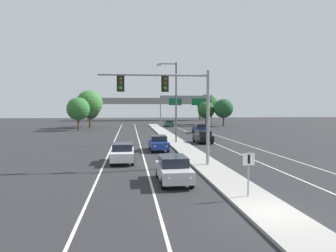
% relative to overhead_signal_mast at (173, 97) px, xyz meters
% --- Properties ---
extents(ground_plane, '(260.00, 260.00, 0.00)m').
position_rel_overhead_signal_mast_xyz_m(ground_plane, '(2.65, -11.59, -5.36)').
color(ground_plane, '#28282B').
extents(median_island, '(2.40, 110.00, 0.15)m').
position_rel_overhead_signal_mast_xyz_m(median_island, '(2.65, 6.41, -5.28)').
color(median_island, '#9E9B93').
rests_on(median_island, ground).
extents(lane_stripe_oncoming_center, '(0.14, 100.00, 0.01)m').
position_rel_overhead_signal_mast_xyz_m(lane_stripe_oncoming_center, '(-2.05, 13.41, -5.35)').
color(lane_stripe_oncoming_center, silver).
rests_on(lane_stripe_oncoming_center, ground).
extents(lane_stripe_receding_center, '(0.14, 100.00, 0.01)m').
position_rel_overhead_signal_mast_xyz_m(lane_stripe_receding_center, '(7.35, 13.41, -5.35)').
color(lane_stripe_receding_center, silver).
rests_on(lane_stripe_receding_center, ground).
extents(edge_stripe_left, '(0.14, 100.00, 0.01)m').
position_rel_overhead_signal_mast_xyz_m(edge_stripe_left, '(-5.35, 13.41, -5.35)').
color(edge_stripe_left, silver).
rests_on(edge_stripe_left, ground).
extents(edge_stripe_right, '(0.14, 100.00, 0.01)m').
position_rel_overhead_signal_mast_xyz_m(edge_stripe_right, '(10.65, 13.41, -5.35)').
color(edge_stripe_right, silver).
rests_on(edge_stripe_right, ground).
extents(overhead_signal_mast, '(8.38, 0.44, 7.20)m').
position_rel_overhead_signal_mast_xyz_m(overhead_signal_mast, '(0.00, 0.00, 0.00)').
color(overhead_signal_mast, gray).
rests_on(overhead_signal_mast, median_island).
extents(median_sign_post, '(0.60, 0.10, 2.20)m').
position_rel_overhead_signal_mast_xyz_m(median_sign_post, '(2.52, -9.12, -3.77)').
color(median_sign_post, gray).
rests_on(median_sign_post, median_island).
extents(street_lamp_median, '(2.58, 0.28, 10.00)m').
position_rel_overhead_signal_mast_xyz_m(street_lamp_median, '(2.31, 16.37, 0.44)').
color(street_lamp_median, '#4C4C51').
rests_on(street_lamp_median, median_island).
extents(car_oncoming_silver, '(1.87, 4.49, 1.58)m').
position_rel_overhead_signal_mast_xyz_m(car_oncoming_silver, '(-0.68, -5.10, -4.54)').
color(car_oncoming_silver, '#B7B7BC').
rests_on(car_oncoming_silver, ground).
extents(car_oncoming_white, '(1.86, 4.49, 1.58)m').
position_rel_overhead_signal_mast_xyz_m(car_oncoming_white, '(-3.88, 2.48, -4.54)').
color(car_oncoming_white, silver).
rests_on(car_oncoming_white, ground).
extents(car_oncoming_blue, '(1.88, 4.49, 1.58)m').
position_rel_overhead_signal_mast_xyz_m(car_oncoming_blue, '(-0.29, 9.60, -4.54)').
color(car_oncoming_blue, navy).
rests_on(car_oncoming_blue, ground).
extents(car_receding_black, '(1.91, 4.51, 1.58)m').
position_rel_overhead_signal_mast_xyz_m(car_receding_black, '(5.96, 16.27, -4.54)').
color(car_receding_black, black).
rests_on(car_receding_black, ground).
extents(car_receding_navy, '(1.93, 4.51, 1.58)m').
position_rel_overhead_signal_mast_xyz_m(car_receding_navy, '(8.96, 32.20, -4.54)').
color(car_receding_navy, '#141E4C').
rests_on(car_receding_navy, ground).
extents(car_receding_green, '(1.83, 4.48, 1.58)m').
position_rel_overhead_signal_mast_xyz_m(car_receding_green, '(5.83, 51.57, -4.54)').
color(car_receding_green, '#195633').
rests_on(car_receding_green, ground).
extents(highway_sign_gantry, '(13.28, 0.42, 7.50)m').
position_rel_overhead_signal_mast_xyz_m(highway_sign_gantry, '(10.85, 56.44, 0.81)').
color(highway_sign_gantry, gray).
rests_on(highway_sign_gantry, ground).
extents(overpass_bridge, '(42.40, 6.40, 7.65)m').
position_rel_overhead_signal_mast_xyz_m(overpass_bridge, '(2.65, 88.02, 0.43)').
color(overpass_bridge, gray).
rests_on(overpass_bridge, ground).
extents(tree_far_left_c, '(5.70, 5.70, 8.24)m').
position_rel_overhead_signal_mast_xyz_m(tree_far_left_c, '(-11.97, 48.47, 0.03)').
color(tree_far_left_c, '#4C3823').
rests_on(tree_far_left_c, ground).
extents(tree_far_right_b, '(4.10, 4.10, 5.93)m').
position_rel_overhead_signal_mast_xyz_m(tree_far_right_b, '(15.14, 53.47, -1.49)').
color(tree_far_right_b, '#4C3823').
rests_on(tree_far_right_b, ground).
extents(tree_far_left_a, '(4.16, 4.16, 6.02)m').
position_rel_overhead_signal_mast_xyz_m(tree_far_left_a, '(-12.38, 53.91, -1.43)').
color(tree_far_left_a, '#4C3823').
rests_on(tree_far_left_a, ground).
extents(tree_far_right_a, '(4.52, 4.52, 6.53)m').
position_rel_overhead_signal_mast_xyz_m(tree_far_right_a, '(18.78, 51.01, -1.09)').
color(tree_far_right_a, '#4C3823').
rests_on(tree_far_right_a, ground).
extents(tree_far_left_b, '(4.47, 4.47, 6.47)m').
position_rel_overhead_signal_mast_xyz_m(tree_far_left_b, '(-13.24, 41.06, -1.13)').
color(tree_far_left_b, '#4C3823').
rests_on(tree_far_left_b, ground).
extents(tree_far_right_c, '(5.60, 5.60, 8.10)m').
position_rel_overhead_signal_mast_xyz_m(tree_far_right_c, '(17.38, 61.30, -0.06)').
color(tree_far_right_c, '#4C3823').
rests_on(tree_far_right_c, ground).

